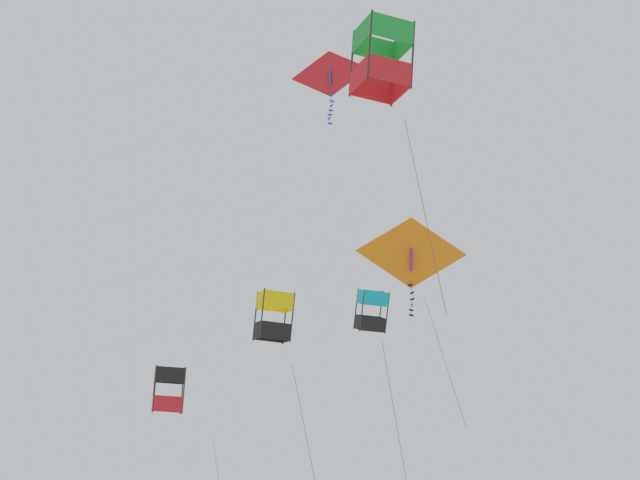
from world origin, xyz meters
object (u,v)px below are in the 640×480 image
at_px(kite_box_upper_right, 274,318).
at_px(kite_delta_far_centre, 411,254).
at_px(kite_delta_mid_left, 330,75).
at_px(kite_box_highest, 372,311).
at_px(kite_box_near_right, 382,59).
at_px(kite_box_low_drifter, 169,390).

relative_size(kite_box_upper_right, kite_delta_far_centre, 1.24).
xyz_separation_m(kite_delta_far_centre, kite_delta_mid_left, (-4.41, 1.35, 5.88)).
bearing_deg(kite_box_highest, kite_box_upper_right, -162.64).
relative_size(kite_box_near_right, kite_box_low_drifter, 0.97).
height_order(kite_delta_far_centre, kite_box_low_drifter, kite_delta_far_centre).
height_order(kite_box_upper_right, kite_box_highest, kite_box_highest).
bearing_deg(kite_box_low_drifter, kite_box_upper_right, -70.23).
bearing_deg(kite_delta_far_centre, kite_box_low_drifter, 160.10).
height_order(kite_box_highest, kite_box_low_drifter, kite_box_highest).
bearing_deg(kite_delta_mid_left, kite_box_near_right, -69.88).
bearing_deg(kite_box_upper_right, kite_delta_mid_left, 17.15).
distance_m(kite_box_near_right, kite_delta_mid_left, 12.34).
bearing_deg(kite_delta_far_centre, kite_box_upper_right, -141.07).
height_order(kite_box_highest, kite_box_near_right, kite_box_near_right).
relative_size(kite_box_highest, kite_box_low_drifter, 0.76).
distance_m(kite_box_near_right, kite_delta_far_centre, 13.59).
distance_m(kite_box_upper_right, kite_delta_mid_left, 10.93).
bearing_deg(kite_box_near_right, kite_box_upper_right, 88.11).
height_order(kite_box_near_right, kite_box_low_drifter, kite_box_near_right).
xyz_separation_m(kite_box_upper_right, kite_delta_mid_left, (1.93, -1.16, 10.69)).
bearing_deg(kite_box_highest, kite_box_near_right, -104.10).
bearing_deg(kite_box_low_drifter, kite_delta_far_centre, -26.22).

